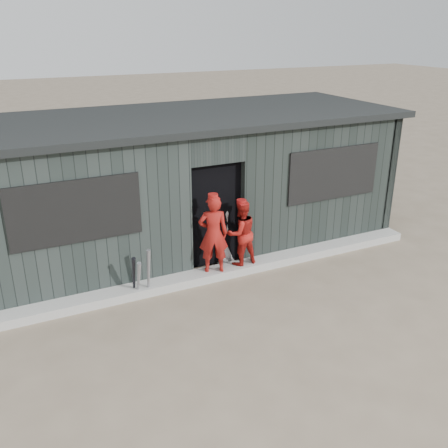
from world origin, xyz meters
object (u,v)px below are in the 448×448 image
bat_left (139,280)px  player_red_right (241,233)px  bat_mid (149,273)px  bat_right (134,276)px  player_red_left (213,234)px  dugout (187,182)px  player_grey_back (224,235)px

bat_left → player_red_right: size_ratio=0.63×
bat_left → bat_mid: size_ratio=0.87×
bat_right → player_red_left: size_ratio=0.59×
bat_mid → player_red_left: player_red_left is taller
bat_right → dugout: 2.58m
dugout → player_red_left: bearing=-96.8°
player_red_left → player_grey_back: size_ratio=1.22×
player_red_left → player_grey_back: bearing=-112.6°
bat_mid → player_red_right: player_red_right is taller
bat_mid → bat_left: bearing=-170.4°
player_red_right → player_grey_back: 0.47m
bat_left → bat_right: bat_right is taller
bat_right → player_red_left: bearing=2.9°
bat_left → player_red_left: bearing=5.9°
bat_left → player_red_left: player_red_left is taller
player_red_left → dugout: dugout is taller
bat_left → player_grey_back: player_grey_back is taller
player_red_left → dugout: size_ratio=0.17×
player_red_left → player_grey_back: 0.70m
bat_left → player_grey_back: (1.82, 0.62, 0.21)m
player_red_left → dugout: 1.77m
bat_left → player_red_right: (1.96, 0.20, 0.38)m
player_red_right → player_red_left: bearing=2.1°
bat_mid → player_grey_back: bearing=19.8°
bat_right → player_grey_back: player_grey_back is taller
bat_left → player_red_left: (1.39, 0.15, 0.49)m
bat_mid → player_red_left: 1.29m
player_red_right → dugout: bearing=-81.2°
bat_right → player_red_right: player_red_right is taller
dugout → bat_right: bearing=-132.9°
player_grey_back → player_red_right: bearing=104.2°
bat_mid → dugout: 2.46m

